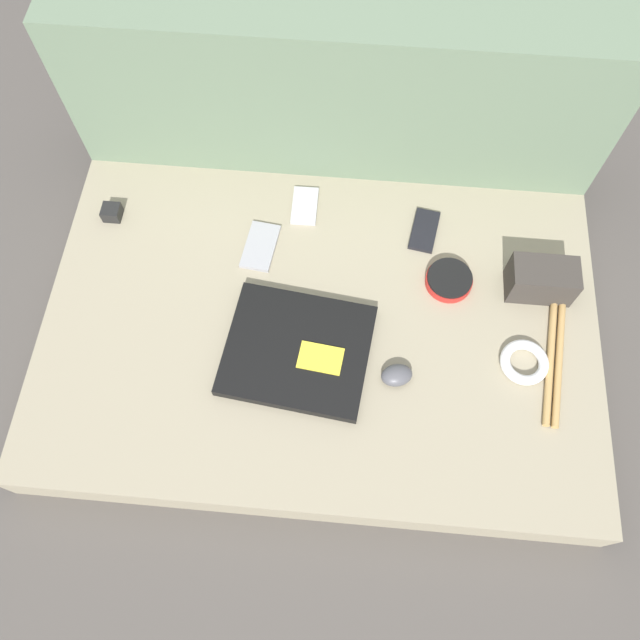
# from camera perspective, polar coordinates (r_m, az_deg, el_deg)

# --- Properties ---
(ground_plane) EXTENTS (8.00, 8.00, 0.00)m
(ground_plane) POSITION_cam_1_polar(r_m,az_deg,el_deg) (1.42, 0.00, -2.08)
(ground_plane) COLOR #4C4742
(couch_seat) EXTENTS (1.19, 0.78, 0.10)m
(couch_seat) POSITION_cam_1_polar(r_m,az_deg,el_deg) (1.38, 0.00, -1.25)
(couch_seat) COLOR gray
(couch_seat) RESTS_ON ground_plane
(couch_backrest) EXTENTS (1.19, 0.20, 0.49)m
(couch_backrest) POSITION_cam_1_polar(r_m,az_deg,el_deg) (1.49, 1.75, 19.37)
(couch_backrest) COLOR #60755B
(couch_backrest) RESTS_ON ground_plane
(laptop) EXTENTS (0.32, 0.29, 0.03)m
(laptop) POSITION_cam_1_polar(r_m,az_deg,el_deg) (1.29, -2.06, -2.78)
(laptop) COLOR black
(laptop) RESTS_ON couch_seat
(computer_mouse) EXTENTS (0.08, 0.06, 0.03)m
(computer_mouse) POSITION_cam_1_polar(r_m,az_deg,el_deg) (1.28, 7.03, -5.03)
(computer_mouse) COLOR #4C4C51
(computer_mouse) RESTS_ON couch_seat
(speaker_puck) EXTENTS (0.10, 0.10, 0.03)m
(speaker_puck) POSITION_cam_1_polar(r_m,az_deg,el_deg) (1.39, 11.72, 3.60)
(speaker_puck) COLOR red
(speaker_puck) RESTS_ON couch_seat
(phone_silver) EXTENTS (0.07, 0.12, 0.01)m
(phone_silver) POSITION_cam_1_polar(r_m,az_deg,el_deg) (1.46, 9.52, 8.08)
(phone_silver) COLOR black
(phone_silver) RESTS_ON couch_seat
(phone_black) EXTENTS (0.08, 0.13, 0.01)m
(phone_black) POSITION_cam_1_polar(r_m,az_deg,el_deg) (1.42, -5.47, 6.72)
(phone_black) COLOR #99999E
(phone_black) RESTS_ON couch_seat
(phone_small) EXTENTS (0.06, 0.10, 0.01)m
(phone_small) POSITION_cam_1_polar(r_m,az_deg,el_deg) (1.48, -1.40, 10.40)
(phone_small) COLOR #B7B7BC
(phone_small) RESTS_ON couch_seat
(camera_pouch) EXTENTS (0.14, 0.08, 0.09)m
(camera_pouch) POSITION_cam_1_polar(r_m,az_deg,el_deg) (1.41, 19.61, 3.49)
(camera_pouch) COLOR #38332D
(camera_pouch) RESTS_ON couch_seat
(charger_brick) EXTENTS (0.04, 0.04, 0.03)m
(charger_brick) POSITION_cam_1_polar(r_m,az_deg,el_deg) (1.53, -18.50, 9.32)
(charger_brick) COLOR black
(charger_brick) RESTS_ON couch_seat
(cable_coil) EXTENTS (0.10, 0.10, 0.02)m
(cable_coil) POSITION_cam_1_polar(r_m,az_deg,el_deg) (1.35, 18.18, -3.68)
(cable_coil) COLOR white
(cable_coil) RESTS_ON couch_seat
(drumstick_pair) EXTENTS (0.08, 0.39, 0.01)m
(drumstick_pair) POSITION_cam_1_polar(r_m,az_deg,el_deg) (1.40, 20.78, -1.51)
(drumstick_pair) COLOR tan
(drumstick_pair) RESTS_ON couch_seat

